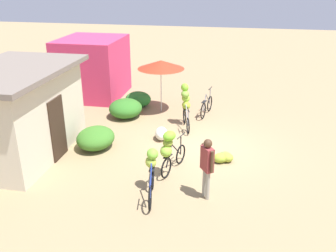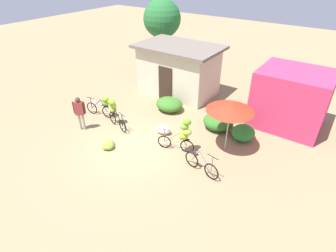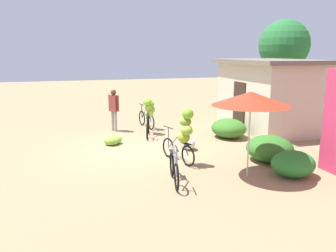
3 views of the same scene
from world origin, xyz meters
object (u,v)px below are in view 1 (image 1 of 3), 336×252
object	(u,v)px
bicycle_leftmost	(152,169)
bicycle_near_pile	(169,148)
building_low	(17,112)
banana_pile_on_ground	(224,157)
bicycle_by_shop	(207,106)
shop_pink	(93,67)
bicycle_center_loaded	(186,102)
market_umbrella	(161,65)
person_vendor	(207,163)
produce_sack	(161,133)

from	to	relation	value
bicycle_leftmost	bicycle_near_pile	xyz separation A→B (m)	(1.06, -0.28, 0.14)
building_low	banana_pile_on_ground	xyz separation A→B (m)	(0.71, -6.59, -1.32)
banana_pile_on_ground	bicycle_by_shop	bearing A→B (deg)	13.28
shop_pink	bicycle_center_loaded	size ratio (longest dim) A/B	1.94
market_umbrella	bicycle_near_pile	xyz separation A→B (m)	(-5.29, -1.36, -1.18)
bicycle_center_loaded	shop_pink	bearing A→B (deg)	58.94
bicycle_leftmost	bicycle_near_pile	size ratio (longest dim) A/B	1.05
bicycle_leftmost	banana_pile_on_ground	xyz separation A→B (m)	(2.19, -1.85, -0.57)
banana_pile_on_ground	person_vendor	xyz separation A→B (m)	(-2.15, 0.38, 0.90)
bicycle_near_pile	bicycle_center_loaded	bearing A→B (deg)	1.38
shop_pink	bicycle_by_shop	distance (m)	5.94
market_umbrella	person_vendor	size ratio (longest dim) A/B	1.30
produce_sack	banana_pile_on_ground	bearing A→B (deg)	-118.80
shop_pink	bicycle_near_pile	distance (m)	8.50
building_low	bicycle_near_pile	bearing A→B (deg)	-94.82
bicycle_near_pile	bicycle_center_loaded	xyz separation A→B (m)	(3.88, 0.09, 0.09)
bicycle_near_pile	market_umbrella	bearing A→B (deg)	14.40
bicycle_leftmost	produce_sack	distance (m)	3.53
market_umbrella	produce_sack	xyz separation A→B (m)	(-2.89, -0.61, -1.82)
banana_pile_on_ground	produce_sack	world-z (taller)	produce_sack
bicycle_near_pile	person_vendor	xyz separation A→B (m)	(-1.02, -1.18, 0.19)
bicycle_leftmost	bicycle_center_loaded	size ratio (longest dim) A/B	0.99
market_umbrella	bicycle_by_shop	xyz separation A→B (m)	(-0.10, -1.97, -1.67)
bicycle_leftmost	produce_sack	bearing A→B (deg)	7.60
market_umbrella	bicycle_center_loaded	bearing A→B (deg)	-138.03
shop_pink	bicycle_leftmost	bearing A→B (deg)	-149.13
bicycle_near_pile	bicycle_center_loaded	size ratio (longest dim) A/B	0.94
shop_pink	bicycle_near_pile	bearing A→B (deg)	-143.79
bicycle_leftmost	shop_pink	bearing A→B (deg)	30.87
shop_pink	market_umbrella	size ratio (longest dim) A/B	1.44
market_umbrella	bicycle_leftmost	distance (m)	6.57
shop_pink	banana_pile_on_ground	distance (m)	8.80
market_umbrella	bicycle_by_shop	size ratio (longest dim) A/B	1.37
produce_sack	person_vendor	distance (m)	4.01
building_low	bicycle_by_shop	distance (m)	7.46
shop_pink	produce_sack	xyz separation A→B (m)	(-4.44, -4.26, -1.16)
bicycle_center_loaded	bicycle_by_shop	xyz separation A→B (m)	(1.30, -0.70, -0.58)
bicycle_by_shop	banana_pile_on_ground	size ratio (longest dim) A/B	2.10
bicycle_leftmost	bicycle_center_loaded	world-z (taller)	bicycle_center_loaded
market_umbrella	person_vendor	xyz separation A→B (m)	(-6.31, -2.54, -0.99)
person_vendor	banana_pile_on_ground	bearing A→B (deg)	-10.15
bicycle_by_shop	banana_pile_on_ground	distance (m)	4.17
bicycle_by_shop	shop_pink	bearing A→B (deg)	73.58
market_umbrella	bicycle_near_pile	world-z (taller)	market_umbrella
bicycle_leftmost	person_vendor	distance (m)	1.50
bicycle_center_loaded	bicycle_by_shop	world-z (taller)	bicycle_center_loaded
bicycle_center_loaded	market_umbrella	bearing A→B (deg)	41.97
building_low	market_umbrella	distance (m)	6.12
bicycle_center_loaded	banana_pile_on_ground	distance (m)	3.31
building_low	shop_pink	distance (m)	6.42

